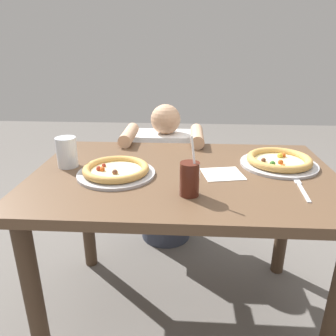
# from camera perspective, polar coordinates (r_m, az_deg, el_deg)

# --- Properties ---
(ground_plane) EXTENTS (8.00, 8.00, 0.00)m
(ground_plane) POSITION_cam_1_polar(r_m,az_deg,el_deg) (1.79, 2.36, -23.57)
(ground_plane) COLOR #66605B
(dining_table) EXTENTS (1.27, 0.84, 0.75)m
(dining_table) POSITION_cam_1_polar(r_m,az_deg,el_deg) (1.42, 2.74, -4.97)
(dining_table) COLOR brown
(dining_table) RESTS_ON ground
(pizza_near) EXTENTS (0.32, 0.32, 0.04)m
(pizza_near) POSITION_cam_1_polar(r_m,az_deg,el_deg) (1.35, -9.11, -0.47)
(pizza_near) COLOR #B7B7BC
(pizza_near) RESTS_ON dining_table
(pizza_far) EXTENTS (0.34, 0.34, 0.04)m
(pizza_far) POSITION_cam_1_polar(r_m,az_deg,el_deg) (1.52, 18.88, 1.15)
(pizza_far) COLOR #B7B7BC
(pizza_far) RESTS_ON dining_table
(drink_cup_colored) EXTENTS (0.07, 0.07, 0.22)m
(drink_cup_colored) POSITION_cam_1_polar(r_m,az_deg,el_deg) (1.15, 3.80, -1.90)
(drink_cup_colored) COLOR #4C1E14
(drink_cup_colored) RESTS_ON dining_table
(water_cup_clear) EXTENTS (0.09, 0.09, 0.13)m
(water_cup_clear) POSITION_cam_1_polar(r_m,az_deg,el_deg) (1.48, -17.34, 2.72)
(water_cup_clear) COLOR silver
(water_cup_clear) RESTS_ON dining_table
(paper_napkin) EXTENTS (0.18, 0.17, 0.00)m
(paper_napkin) POSITION_cam_1_polar(r_m,az_deg,el_deg) (1.37, 9.54, -1.05)
(paper_napkin) COLOR white
(paper_napkin) RESTS_ON dining_table
(fork) EXTENTS (0.03, 0.20, 0.00)m
(fork) POSITION_cam_1_polar(r_m,az_deg,el_deg) (1.31, 22.38, -3.38)
(fork) COLOR silver
(fork) RESTS_ON dining_table
(diner_seated) EXTENTS (0.44, 0.54, 0.91)m
(diner_seated) POSITION_cam_1_polar(r_m,az_deg,el_deg) (2.13, -0.40, -2.68)
(diner_seated) COLOR #333847
(diner_seated) RESTS_ON ground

